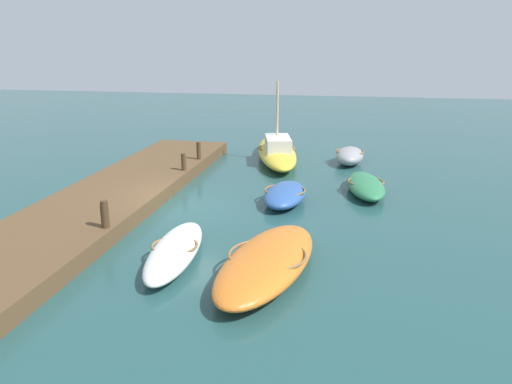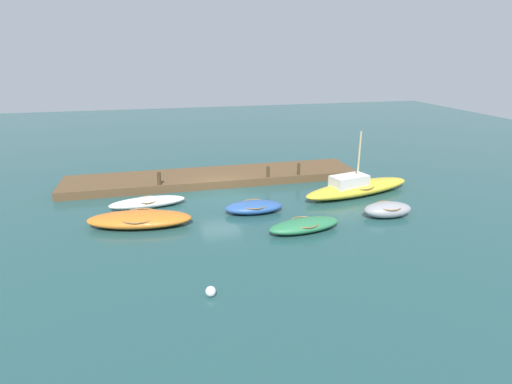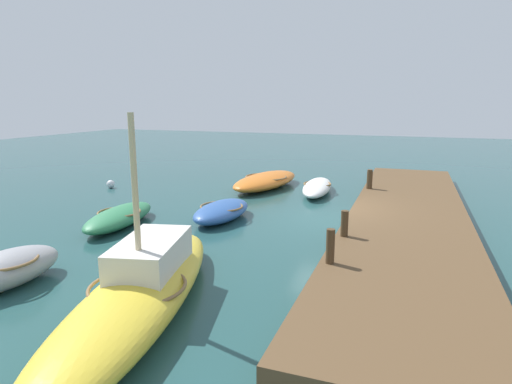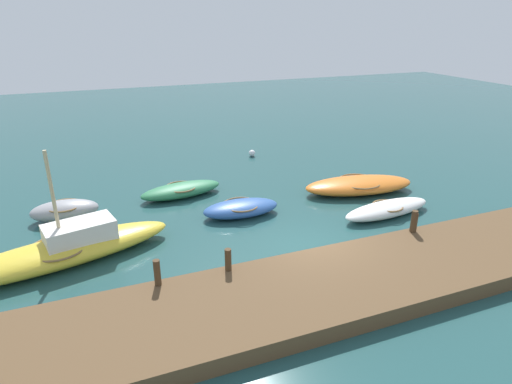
% 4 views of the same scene
% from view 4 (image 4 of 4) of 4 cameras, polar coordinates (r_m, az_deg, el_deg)
% --- Properties ---
extents(ground_plane, '(84.00, 84.00, 0.00)m').
position_cam_4_polar(ground_plane, '(16.24, 7.04, -7.41)').
color(ground_plane, '#234C4C').
extents(dock_platform, '(19.97, 3.81, 0.53)m').
position_cam_4_polar(dock_platform, '(14.16, 12.34, -11.36)').
color(dock_platform, brown).
rests_on(dock_platform, ground_plane).
extents(motorboat_orange, '(5.60, 2.85, 0.73)m').
position_cam_4_polar(motorboat_orange, '(21.58, 13.26, 0.89)').
color(motorboat_orange, orange).
rests_on(motorboat_orange, ground_plane).
extents(rowboat_green, '(4.01, 1.91, 0.62)m').
position_cam_4_polar(rowboat_green, '(20.85, -9.73, 0.26)').
color(rowboat_green, '#2D7A4C').
rests_on(rowboat_green, ground_plane).
extents(sailboat_yellow, '(8.02, 3.62, 4.03)m').
position_cam_4_polar(sailboat_yellow, '(16.46, -23.99, -6.92)').
color(sailboat_yellow, gold).
rests_on(sailboat_yellow, ground_plane).
extents(rowboat_blue, '(3.32, 1.63, 0.65)m').
position_cam_4_polar(rowboat_blue, '(18.61, -1.99, -2.11)').
color(rowboat_blue, '#2D569E').
rests_on(rowboat_blue, ground_plane).
extents(dinghy_grey, '(2.77, 1.52, 0.82)m').
position_cam_4_polar(dinghy_grey, '(19.86, -23.66, -2.18)').
color(dinghy_grey, '#939399').
rests_on(dinghy_grey, ground_plane).
extents(rowboat_white, '(4.42, 1.62, 0.58)m').
position_cam_4_polar(rowboat_white, '(19.43, 16.73, -2.13)').
color(rowboat_white, white).
rests_on(rowboat_white, ground_plane).
extents(mooring_post_west, '(0.20, 0.20, 0.82)m').
position_cam_4_polar(mooring_post_west, '(13.34, -12.76, -10.20)').
color(mooring_post_west, '#47331E').
rests_on(mooring_post_west, dock_platform).
extents(mooring_post_mid_west, '(0.21, 0.21, 0.74)m').
position_cam_4_polar(mooring_post_mid_west, '(13.76, -3.66, -8.80)').
color(mooring_post_mid_west, '#47331E').
rests_on(mooring_post_mid_west, dock_platform).
extents(mooring_post_mid_east, '(0.22, 0.22, 0.83)m').
position_cam_4_polar(mooring_post_mid_east, '(17.03, 19.88, -3.61)').
color(mooring_post_mid_east, '#47331E').
rests_on(mooring_post_mid_east, dock_platform).
extents(mooring_post_east, '(0.24, 0.24, 0.73)m').
position_cam_4_polar(mooring_post_east, '(17.06, 19.90, -3.76)').
color(mooring_post_east, '#47331E').
rests_on(mooring_post_east, dock_platform).
extents(marker_buoy, '(0.40, 0.40, 0.40)m').
position_cam_4_polar(marker_buoy, '(26.54, -0.53, 5.07)').
color(marker_buoy, silver).
rests_on(marker_buoy, ground_plane).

